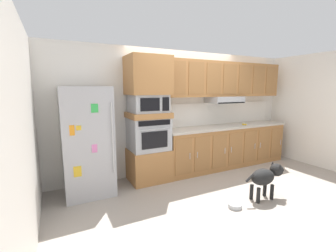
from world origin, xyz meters
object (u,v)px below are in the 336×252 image
at_px(refrigerator, 87,141).
at_px(dog_food_bowl, 235,205).
at_px(built_in_oven, 149,134).
at_px(microwave, 148,104).
at_px(dog, 266,176).
at_px(screwdriver, 244,124).

xyz_separation_m(refrigerator, dog_food_bowl, (1.83, -1.48, -0.85)).
height_order(refrigerator, built_in_oven, refrigerator).
bearing_deg(refrigerator, dog_food_bowl, -38.88).
distance_m(microwave, dog, 2.32).
bearing_deg(dog_food_bowl, microwave, 115.30).
bearing_deg(microwave, screwdriver, -2.75).
xyz_separation_m(refrigerator, screwdriver, (3.39, -0.04, 0.05)).
relative_size(screwdriver, dog, 0.21).
distance_m(built_in_oven, dog_food_bowl, 1.91).
relative_size(refrigerator, dog, 2.22).
bearing_deg(dog_food_bowl, screwdriver, 42.57).
bearing_deg(refrigerator, built_in_oven, 3.52).
bearing_deg(refrigerator, dog, -30.88).
bearing_deg(dog, built_in_oven, 133.73).
bearing_deg(dog, screwdriver, 59.10).
xyz_separation_m(built_in_oven, dog_food_bowl, (0.73, -1.54, -0.87)).
relative_size(built_in_oven, screwdriver, 4.28).
bearing_deg(screwdriver, microwave, 177.25).
relative_size(microwave, screwdriver, 3.94).
xyz_separation_m(built_in_oven, microwave, (0.00, -0.00, 0.56)).
xyz_separation_m(refrigerator, dog, (2.46, -1.47, -0.51)).
relative_size(microwave, dog, 0.81).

